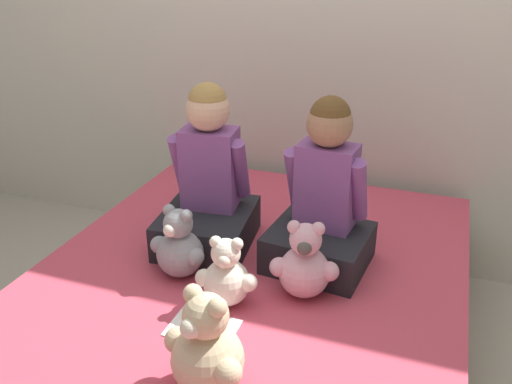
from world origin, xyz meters
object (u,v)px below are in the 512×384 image
object	(u,v)px
bed	(240,336)
teddy_bear_held_by_left_child	(179,247)
teddy_bear_at_foot_of_bed	(207,350)
child_on_left	(208,187)
child_on_right	(323,203)
teddy_bear_between_children	(227,276)
teddy_bear_held_by_right_child	(304,265)
sign_card	(203,328)

from	to	relation	value
bed	teddy_bear_held_by_left_child	bearing A→B (deg)	-177.26
teddy_bear_held_by_left_child	teddy_bear_at_foot_of_bed	distance (m)	0.57
child_on_left	child_on_right	xyz separation A→B (m)	(0.45, -0.00, 0.01)
teddy_bear_held_by_left_child	teddy_bear_at_foot_of_bed	bearing A→B (deg)	-44.53
bed	teddy_bear_between_children	distance (m)	0.35
child_on_left	teddy_bear_between_children	distance (m)	0.45
teddy_bear_held_by_left_child	teddy_bear_held_by_right_child	bearing A→B (deg)	15.18
child_on_left	teddy_bear_at_foot_of_bed	world-z (taller)	child_on_left
teddy_bear_held_by_right_child	sign_card	world-z (taller)	teddy_bear_held_by_right_child
bed	teddy_bear_held_by_left_child	world-z (taller)	teddy_bear_held_by_left_child
child_on_right	teddy_bear_held_by_left_child	size ratio (longest dim) A/B	2.34
bed	teddy_bear_at_foot_of_bed	distance (m)	0.60
teddy_bear_at_foot_of_bed	teddy_bear_held_by_left_child	bearing A→B (deg)	145.55
teddy_bear_held_by_right_child	child_on_right	bearing A→B (deg)	78.68
teddy_bear_held_by_left_child	teddy_bear_held_by_right_child	size ratio (longest dim) A/B	0.97
child_on_left	teddy_bear_at_foot_of_bed	bearing A→B (deg)	-72.62
teddy_bear_held_by_right_child	teddy_bear_between_children	world-z (taller)	teddy_bear_held_by_right_child
teddy_bear_between_children	teddy_bear_held_by_right_child	bearing A→B (deg)	21.45
teddy_bear_between_children	child_on_left	bearing A→B (deg)	112.72
bed	teddy_bear_between_children	bearing A→B (deg)	-88.46
child_on_right	teddy_bear_held_by_right_child	world-z (taller)	child_on_right
bed	sign_card	bearing A→B (deg)	-94.08
bed	child_on_right	bearing A→B (deg)	47.40
teddy_bear_between_children	sign_card	xyz separation A→B (m)	(-0.02, -0.15, -0.10)
child_on_right	teddy_bear_at_foot_of_bed	distance (m)	0.74
bed	teddy_bear_held_by_right_child	bearing A→B (deg)	5.51
bed	child_on_left	size ratio (longest dim) A/B	3.22
child_on_right	teddy_bear_held_by_right_child	bearing A→B (deg)	-84.82
teddy_bear_held_by_right_child	teddy_bear_between_children	xyz separation A→B (m)	(-0.22, -0.13, -0.01)
bed	child_on_left	world-z (taller)	child_on_left
child_on_right	teddy_bear_held_by_left_child	bearing A→B (deg)	-144.35
bed	teddy_bear_between_children	xyz separation A→B (m)	(0.00, -0.11, 0.33)
teddy_bear_between_children	teddy_bear_at_foot_of_bed	bearing A→B (deg)	-84.42
bed	teddy_bear_at_foot_of_bed	size ratio (longest dim) A/B	6.59
teddy_bear_held_by_left_child	teddy_bear_held_by_right_child	distance (m)	0.45
bed	teddy_bear_between_children	world-z (taller)	teddy_bear_between_children
teddy_bear_held_by_left_child	teddy_bear_between_children	xyz separation A→B (m)	(0.22, -0.10, -0.01)
child_on_left	teddy_bear_held_by_right_child	distance (m)	0.52
child_on_left	teddy_bear_between_children	world-z (taller)	child_on_left
child_on_left	teddy_bear_at_foot_of_bed	size ratio (longest dim) A/B	2.05
teddy_bear_held_by_right_child	child_on_left	bearing A→B (deg)	142.09
teddy_bear_held_by_left_child	teddy_bear_at_foot_of_bed	size ratio (longest dim) A/B	0.87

